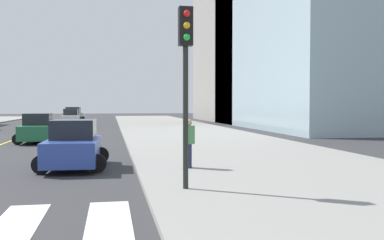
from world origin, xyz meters
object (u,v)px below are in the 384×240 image
at_px(car_white_fourth, 71,117).
at_px(traffic_light_near_corner, 186,61).
at_px(car_gray_third, 73,115).
at_px(pedestrian_waiting_east, 189,141).
at_px(car_green_sixth, 38,129).
at_px(car_blue_nearest, 74,146).

relative_size(car_white_fourth, traffic_light_near_corner, 0.87).
bearing_deg(traffic_light_near_corner, car_white_fourth, -81.10).
height_order(car_gray_third, traffic_light_near_corner, traffic_light_near_corner).
relative_size(traffic_light_near_corner, pedestrian_waiting_east, 2.79).
distance_m(car_gray_third, car_green_sixth, 31.34).
relative_size(car_gray_third, car_white_fourth, 1.10).
distance_m(car_blue_nearest, traffic_light_near_corner, 6.89).
height_order(car_blue_nearest, pedestrian_waiting_east, pedestrian_waiting_east).
bearing_deg(car_green_sixth, car_white_fourth, -91.03).
bearing_deg(car_white_fourth, traffic_light_near_corner, 97.68).
relative_size(car_blue_nearest, car_gray_third, 0.89).
relative_size(car_green_sixth, traffic_light_near_corner, 0.86).
bearing_deg(car_gray_third, traffic_light_near_corner, 100.47).
distance_m(car_gray_third, traffic_light_near_corner, 48.94).
xyz_separation_m(car_green_sixth, pedestrian_waiting_east, (7.11, -13.31, 0.24)).
distance_m(car_gray_third, car_white_fourth, 7.17).
height_order(car_gray_third, pedestrian_waiting_east, car_gray_third).
distance_m(traffic_light_near_corner, pedestrian_waiting_east, 4.51).
distance_m(car_white_fourth, pedestrian_waiting_east, 38.17).
distance_m(car_blue_nearest, car_green_sixth, 12.01).
relative_size(car_white_fourth, car_green_sixth, 1.01).
height_order(car_white_fourth, traffic_light_near_corner, traffic_light_near_corner).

